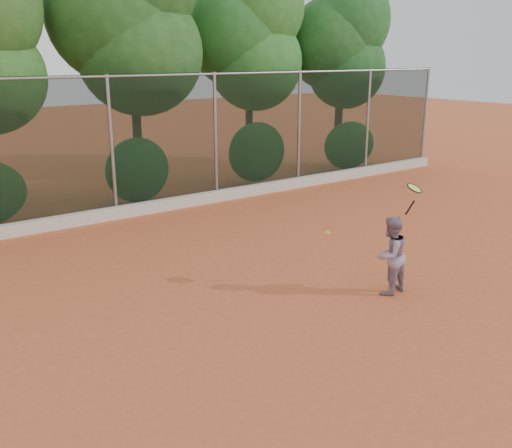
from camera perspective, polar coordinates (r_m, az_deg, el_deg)
ground at (r=9.18m, az=3.73°, el=-8.96°), size 80.00×80.00×0.00m
concrete_curb at (r=14.69m, az=-13.51°, el=1.14°), size 24.00×0.20×0.30m
tennis_player at (r=9.94m, az=13.26°, el=-3.09°), size 0.72×0.59×1.36m
chainlink_fence at (r=14.51m, az=-14.25°, el=7.81°), size 24.09×0.09×3.50m
foliage_backdrop at (r=16.04m, az=-19.63°, el=17.31°), size 23.70×3.63×7.55m
tennis_racket at (r=9.97m, az=15.51°, el=3.25°), size 0.36×0.35×0.56m
tennis_ball_in_flight at (r=8.27m, az=7.14°, el=-0.90°), size 0.07×0.07×0.07m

